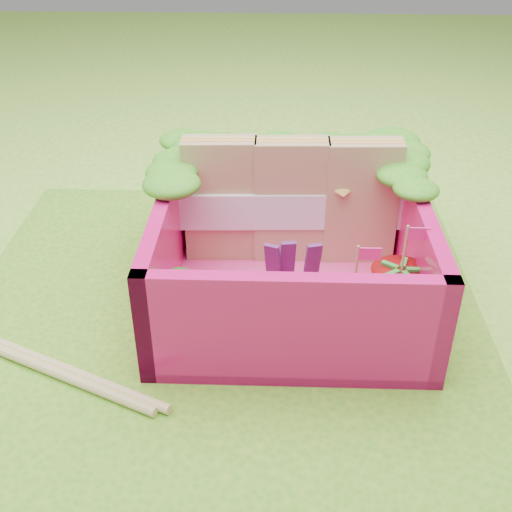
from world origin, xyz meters
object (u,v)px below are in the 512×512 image
object	(u,v)px
bento_box	(291,252)
strawberry_left	(352,310)
broccoli	(194,294)
sandwich_stack	(291,201)
strawberry_right	(398,295)

from	to	relation	value
bento_box	strawberry_left	size ratio (longest dim) A/B	2.77
broccoli	strawberry_left	distance (m)	0.73
bento_box	sandwich_stack	world-z (taller)	sandwich_stack
strawberry_right	strawberry_left	bearing A→B (deg)	-156.48
bento_box	strawberry_left	distance (m)	0.44
broccoli	sandwich_stack	bearing A→B (deg)	55.24
broccoli	strawberry_left	world-z (taller)	strawberry_left
broccoli	strawberry_right	world-z (taller)	strawberry_right
sandwich_stack	broccoli	bearing A→B (deg)	-124.76
bento_box	strawberry_left	xyz separation A→B (m)	(0.28, -0.33, -0.10)
broccoli	strawberry_right	xyz separation A→B (m)	(0.94, 0.07, -0.04)
strawberry_left	sandwich_stack	bearing A→B (deg)	112.37
sandwich_stack	strawberry_right	bearing A→B (deg)	-49.10
bento_box	strawberry_right	bearing A→B (deg)	-24.76
strawberry_left	strawberry_right	bearing A→B (deg)	23.52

